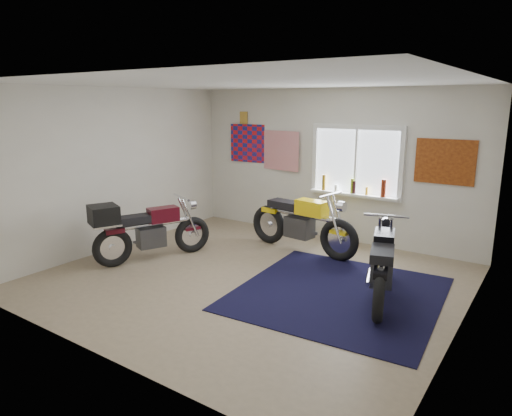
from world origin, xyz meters
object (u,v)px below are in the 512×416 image
Objects in this scene: black_chrome_bike at (382,266)px; yellow_triumph at (302,224)px; maroon_tourer at (144,230)px; navy_rug at (338,293)px.

yellow_triumph is at bearing 40.98° from black_chrome_bike.
yellow_triumph is 2.09m from black_chrome_bike.
black_chrome_bike reaches higher than maroon_tourer.
yellow_triumph reaches higher than maroon_tourer.
navy_rug is 1.40× the size of maroon_tourer.
black_chrome_bike is 1.01× the size of maroon_tourer.
maroon_tourer reaches higher than navy_rug.
yellow_triumph is 1.12× the size of black_chrome_bike.
yellow_triumph is at bearing -21.12° from maroon_tourer.
maroon_tourer is (-3.56, -0.71, 0.07)m from black_chrome_bike.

